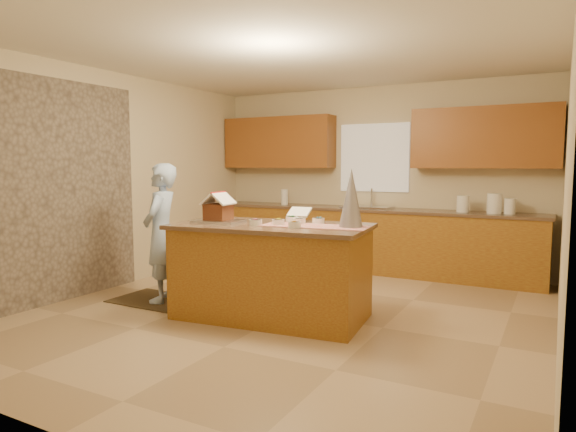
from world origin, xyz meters
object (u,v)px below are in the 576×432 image
at_px(island_base, 271,273).
at_px(boy, 161,233).
at_px(gingerbread_house, 218,209).
at_px(tinsel_tree, 351,198).

height_order(island_base, boy, boy).
bearing_deg(gingerbread_house, island_base, 11.58).
bearing_deg(island_base, tinsel_tree, 3.67).
bearing_deg(boy, tinsel_tree, 75.22).
bearing_deg(gingerbread_house, boy, 177.17).
relative_size(boy, gingerbread_house, 4.85).
bearing_deg(boy, gingerbread_house, 66.74).
height_order(tinsel_tree, boy, boy).
relative_size(tinsel_tree, boy, 0.37).
relative_size(island_base, tinsel_tree, 3.27).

